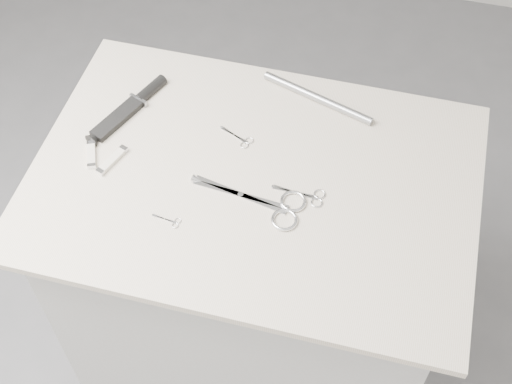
% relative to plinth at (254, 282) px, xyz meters
% --- Properties ---
extents(ground, '(4.00, 4.00, 0.01)m').
position_rel_plinth_xyz_m(ground, '(0.00, 0.00, -0.46)').
color(ground, slate).
rests_on(ground, ground).
extents(plinth, '(0.90, 0.60, 0.90)m').
position_rel_plinth_xyz_m(plinth, '(0.00, 0.00, 0.00)').
color(plinth, '#B0B0AE').
rests_on(plinth, ground).
extents(display_board, '(1.00, 0.70, 0.02)m').
position_rel_plinth_xyz_m(display_board, '(0.00, 0.00, 0.46)').
color(display_board, beige).
rests_on(display_board, plinth).
extents(large_shears, '(0.26, 0.11, 0.01)m').
position_rel_plinth_xyz_m(large_shears, '(0.06, -0.07, 0.47)').
color(large_shears, silver).
rests_on(large_shears, display_board).
extents(embroidery_scissors_a, '(0.12, 0.05, 0.00)m').
position_rel_plinth_xyz_m(embroidery_scissors_a, '(0.13, -0.02, 0.47)').
color(embroidery_scissors_a, silver).
rests_on(embroidery_scissors_a, display_board).
extents(embroidery_scissors_b, '(0.09, 0.06, 0.00)m').
position_rel_plinth_xyz_m(embroidery_scissors_b, '(-0.06, 0.10, 0.47)').
color(embroidery_scissors_b, silver).
rests_on(embroidery_scissors_b, display_board).
extents(tiny_scissors, '(0.07, 0.03, 0.00)m').
position_rel_plinth_xyz_m(tiny_scissors, '(-0.14, -0.16, 0.47)').
color(tiny_scissors, silver).
rests_on(tiny_scissors, display_board).
extents(sheathed_knife, '(0.12, 0.24, 0.03)m').
position_rel_plinth_xyz_m(sheathed_knife, '(-0.34, 0.14, 0.48)').
color(sheathed_knife, black).
rests_on(sheathed_knife, display_board).
extents(pocket_knife_a, '(0.05, 0.09, 0.01)m').
position_rel_plinth_xyz_m(pocket_knife_a, '(-0.32, -0.04, 0.48)').
color(pocket_knife_a, beige).
rests_on(pocket_knife_a, display_board).
extents(pocket_knife_b, '(0.05, 0.08, 0.01)m').
position_rel_plinth_xyz_m(pocket_knife_b, '(-0.38, -0.03, 0.47)').
color(pocket_knife_b, beige).
rests_on(pocket_knife_b, display_board).
extents(metal_rail, '(0.29, 0.11, 0.02)m').
position_rel_plinth_xyz_m(metal_rail, '(0.09, 0.27, 0.48)').
color(metal_rail, '#95989D').
rests_on(metal_rail, display_board).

